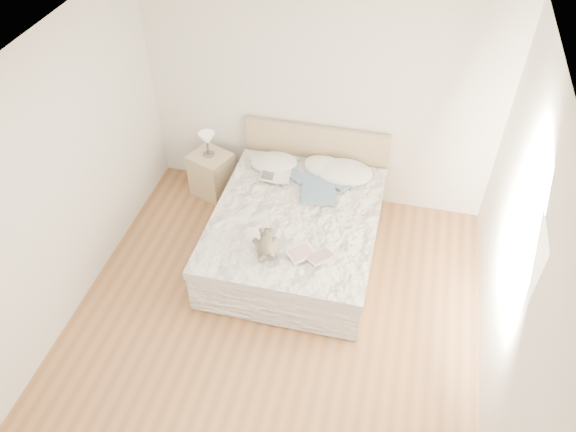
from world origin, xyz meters
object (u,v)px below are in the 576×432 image
object	(u,v)px
childrens_book	(311,255)
teddy_bear	(266,250)
table_lamp	(207,140)
bed	(297,229)
nightstand	(212,174)
photo_book	(275,176)

from	to	relation	value
childrens_book	teddy_bear	size ratio (longest dim) A/B	1.27
table_lamp	childrens_book	world-z (taller)	table_lamp
bed	teddy_bear	size ratio (longest dim) A/B	6.98
nightstand	teddy_bear	xyz separation A→B (m)	(1.09, -1.44, 0.37)
bed	childrens_book	world-z (taller)	bed
nightstand	childrens_book	distance (m)	2.09
bed	teddy_bear	world-z (taller)	bed
photo_book	teddy_bear	bearing A→B (deg)	-84.50
bed	childrens_book	bearing A→B (deg)	-66.09
photo_book	childrens_book	xyz separation A→B (m)	(0.64, -1.10, 0.00)
bed	nightstand	xyz separation A→B (m)	(-1.25, 0.74, -0.03)
table_lamp	photo_book	distance (m)	0.96
bed	photo_book	xyz separation A→B (m)	(-0.36, 0.46, 0.32)
table_lamp	childrens_book	size ratio (longest dim) A/B	0.78
table_lamp	nightstand	bearing A→B (deg)	-39.69
nightstand	teddy_bear	world-z (taller)	teddy_bear
bed	photo_book	distance (m)	0.66
table_lamp	bed	bearing A→B (deg)	-30.82
table_lamp	teddy_bear	bearing A→B (deg)	-52.68
table_lamp	photo_book	xyz separation A→B (m)	(0.90, -0.29, -0.15)
photo_book	teddy_bear	distance (m)	1.17
table_lamp	photo_book	size ratio (longest dim) A/B	0.86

